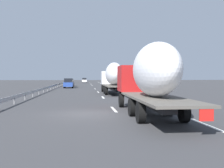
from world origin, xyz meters
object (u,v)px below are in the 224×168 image
object	(u,v)px
truck_trailing	(150,75)
road_sign	(119,76)
car_black_suv	(70,82)
car_blue_sedan	(69,83)
truck_lead	(113,76)
car_white_van	(84,80)

from	to	relation	value
truck_trailing	road_sign	world-z (taller)	truck_trailing
truck_trailing	car_black_suv	size ratio (longest dim) A/B	2.90
car_black_suv	road_sign	world-z (taller)	road_sign
truck_trailing	car_blue_sedan	distance (m)	40.74
road_sign	truck_lead	bearing A→B (deg)	170.02
truck_lead	car_blue_sedan	distance (m)	20.79
truck_lead	car_white_van	world-z (taller)	truck_lead
car_blue_sedan	road_sign	bearing A→B (deg)	-100.61
car_blue_sedan	truck_lead	bearing A→B (deg)	-160.21
truck_lead	car_black_suv	bearing A→B (deg)	13.78
car_white_van	road_sign	bearing A→B (deg)	-171.83
car_blue_sedan	road_sign	size ratio (longest dim) A/B	1.40
car_black_suv	truck_trailing	bearing A→B (deg)	-171.81
truck_trailing	road_sign	xyz separation A→B (m)	(38.22, -3.10, -0.01)
car_black_suv	road_sign	xyz separation A→B (m)	(-11.67, -10.28, 1.44)
car_white_van	road_sign	xyz separation A→B (m)	(-48.03, -6.90, 1.41)
car_black_suv	car_blue_sedan	bearing A→B (deg)	-179.05
car_blue_sedan	car_white_van	xyz separation A→B (m)	(46.14, -3.22, -0.04)
car_black_suv	road_sign	size ratio (longest dim) A/B	1.31
truck_lead	truck_trailing	xyz separation A→B (m)	(-20.59, -0.00, 0.01)
car_blue_sedan	car_white_van	distance (m)	46.25
car_white_van	road_sign	distance (m)	48.55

